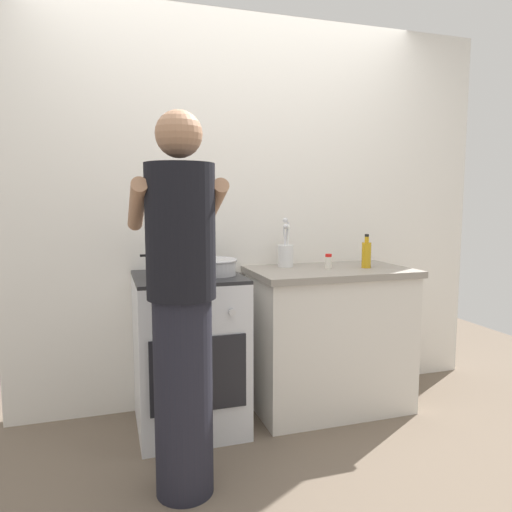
% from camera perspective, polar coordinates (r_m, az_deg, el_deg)
% --- Properties ---
extents(ground, '(6.00, 6.00, 0.00)m').
position_cam_1_polar(ground, '(2.96, -0.23, -19.93)').
color(ground, '#6B5B4C').
extents(back_wall, '(3.20, 0.10, 2.50)m').
position_cam_1_polar(back_wall, '(3.19, 0.51, 5.31)').
color(back_wall, silver).
rests_on(back_wall, ground).
extents(countertop, '(1.00, 0.60, 0.90)m').
position_cam_1_polar(countertop, '(3.12, 8.75, -9.68)').
color(countertop, silver).
rests_on(countertop, ground).
extents(stove_range, '(0.60, 0.62, 0.90)m').
position_cam_1_polar(stove_range, '(2.85, -8.02, -11.29)').
color(stove_range, silver).
rests_on(stove_range, ground).
extents(pot, '(0.25, 0.18, 0.13)m').
position_cam_1_polar(pot, '(2.68, -11.03, -1.14)').
color(pot, '#B2B2B7').
rests_on(pot, stove_range).
extents(mixing_bowl, '(0.28, 0.28, 0.09)m').
position_cam_1_polar(mixing_bowl, '(2.73, -5.20, -1.22)').
color(mixing_bowl, '#B7B7BC').
rests_on(mixing_bowl, stove_range).
extents(utensil_crock, '(0.10, 0.10, 0.32)m').
position_cam_1_polar(utensil_crock, '(3.07, 3.56, 0.34)').
color(utensil_crock, silver).
rests_on(utensil_crock, countertop).
extents(spice_bottle, '(0.04, 0.04, 0.09)m').
position_cam_1_polar(spice_bottle, '(3.02, 8.67, -0.65)').
color(spice_bottle, silver).
rests_on(spice_bottle, countertop).
extents(oil_bottle, '(0.06, 0.06, 0.21)m').
position_cam_1_polar(oil_bottle, '(3.09, 13.08, 0.22)').
color(oil_bottle, gold).
rests_on(oil_bottle, countertop).
extents(person, '(0.41, 0.50, 1.70)m').
position_cam_1_polar(person, '(2.12, -8.89, -6.03)').
color(person, black).
rests_on(person, ground).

